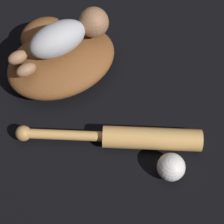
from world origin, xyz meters
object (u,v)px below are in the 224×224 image
baseball_glove (59,56)px  baby_figure (66,36)px  baseball (171,167)px  baseball_bat (131,138)px

baseball_glove → baby_figure: size_ratio=1.09×
baseball → baseball_bat: bearing=107.4°
baseball_glove → baby_figure: (0.03, -0.02, 0.10)m
baseball_glove → baseball: 0.50m
baseball_bat → baseball: bearing=-72.6°
baby_figure → baseball_bat: bearing=-86.9°
baby_figure → baseball: bearing=-82.7°
baseball_glove → baseball_bat: size_ratio=0.77×
baby_figure → baseball: (0.06, -0.47, -0.11)m
baseball_bat → baseball: 0.14m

